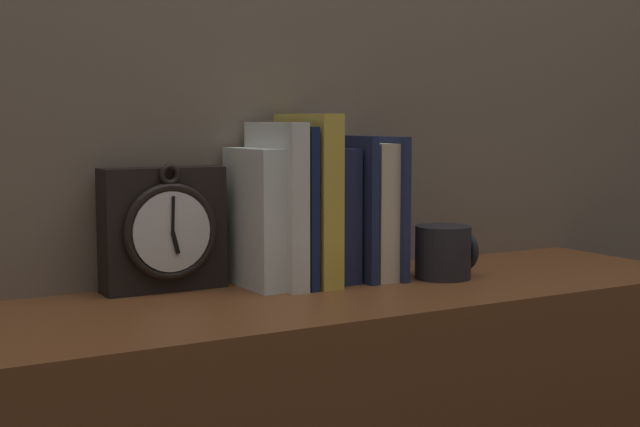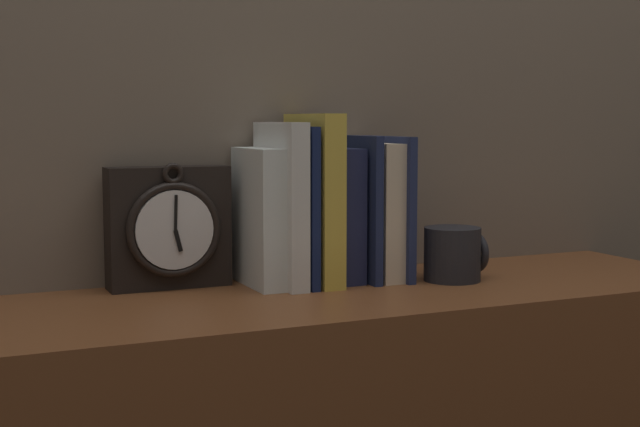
% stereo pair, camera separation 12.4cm
% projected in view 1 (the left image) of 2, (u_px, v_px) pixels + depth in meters
% --- Properties ---
extents(clock, '(0.18, 0.07, 0.18)m').
position_uv_depth(clock, '(164.00, 229.00, 1.27)').
color(clock, black).
rests_on(clock, bookshelf).
extents(book_slot0_white, '(0.04, 0.14, 0.20)m').
position_uv_depth(book_slot0_white, '(254.00, 218.00, 1.30)').
color(book_slot0_white, white).
rests_on(book_slot0_white, bookshelf).
extents(book_slot1_white, '(0.03, 0.15, 0.24)m').
position_uv_depth(book_slot1_white, '(276.00, 205.00, 1.31)').
color(book_slot1_white, silver).
rests_on(book_slot1_white, bookshelf).
extents(book_slot2_navy, '(0.01, 0.15, 0.23)m').
position_uv_depth(book_slot2_navy, '(292.00, 206.00, 1.32)').
color(book_slot2_navy, '#16224E').
rests_on(book_slot2_navy, bookshelf).
extents(book_slot3_yellow, '(0.03, 0.16, 0.25)m').
position_uv_depth(book_slot3_yellow, '(308.00, 199.00, 1.33)').
color(book_slot3_yellow, '#E1C246').
rests_on(book_slot3_yellow, bookshelf).
extents(book_slot4_navy, '(0.04, 0.13, 0.20)m').
position_uv_depth(book_slot4_navy, '(328.00, 214.00, 1.36)').
color(book_slot4_navy, '#20254D').
rests_on(book_slot4_navy, bookshelf).
extents(book_slot5_navy, '(0.01, 0.15, 0.22)m').
position_uv_depth(book_slot5_navy, '(348.00, 207.00, 1.37)').
color(book_slot5_navy, navy).
rests_on(book_slot5_navy, bookshelf).
extents(book_slot6_cream, '(0.03, 0.15, 0.21)m').
position_uv_depth(book_slot6_cream, '(364.00, 210.00, 1.39)').
color(book_slot6_cream, beige).
rests_on(book_slot6_cream, bookshelf).
extents(book_slot7_navy, '(0.01, 0.16, 0.22)m').
position_uv_depth(book_slot7_navy, '(378.00, 206.00, 1.39)').
color(book_slot7_navy, navy).
rests_on(book_slot7_navy, bookshelf).
extents(mug, '(0.09, 0.09, 0.08)m').
position_uv_depth(mug, '(444.00, 252.00, 1.38)').
color(mug, '#232328').
rests_on(mug, bookshelf).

